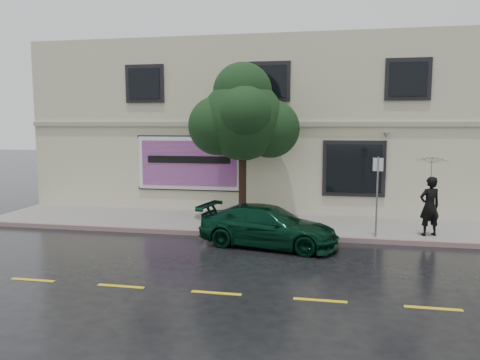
% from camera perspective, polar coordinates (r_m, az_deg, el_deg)
% --- Properties ---
extents(ground, '(90.00, 90.00, 0.00)m').
position_cam_1_polar(ground, '(13.60, 0.68, -8.55)').
color(ground, black).
rests_on(ground, ground).
extents(sidewalk, '(20.00, 3.50, 0.15)m').
position_cam_1_polar(sidewalk, '(16.69, 2.70, -5.37)').
color(sidewalk, gray).
rests_on(sidewalk, ground).
extents(curb, '(20.00, 0.18, 0.16)m').
position_cam_1_polar(curb, '(15.01, 1.72, -6.77)').
color(curb, slate).
rests_on(curb, ground).
extents(road_marking, '(19.00, 0.12, 0.01)m').
position_cam_1_polar(road_marking, '(10.34, -2.91, -13.59)').
color(road_marking, gold).
rests_on(road_marking, ground).
extents(building, '(20.00, 8.12, 7.00)m').
position_cam_1_polar(building, '(22.01, 4.94, 6.56)').
color(building, beige).
rests_on(building, ground).
extents(billboard, '(4.30, 0.16, 2.20)m').
position_cam_1_polar(billboard, '(18.72, -6.26, 2.05)').
color(billboard, white).
rests_on(billboard, ground).
extents(car, '(4.41, 2.58, 1.21)m').
position_cam_1_polar(car, '(13.93, 3.47, -5.62)').
color(car, black).
rests_on(car, ground).
extents(pedestrian, '(0.79, 0.66, 1.85)m').
position_cam_1_polar(pedestrian, '(15.64, 22.11, -2.98)').
color(pedestrian, black).
rests_on(pedestrian, sidewalk).
extents(umbrella, '(1.31, 1.31, 0.79)m').
position_cam_1_polar(umbrella, '(15.48, 22.34, 1.86)').
color(umbrella, black).
rests_on(umbrella, pedestrian).
extents(street_tree, '(2.88, 2.88, 5.05)m').
position_cam_1_polar(street_tree, '(16.59, 0.31, 7.31)').
color(street_tree, black).
rests_on(street_tree, sidewalk).
extents(fire_hydrant, '(0.30, 0.28, 0.73)m').
position_cam_1_polar(fire_hydrant, '(15.54, -4.15, -4.68)').
color(fire_hydrant, silver).
rests_on(fire_hydrant, sidewalk).
extents(sign_pole, '(0.30, 0.09, 2.48)m').
position_cam_1_polar(sign_pole, '(14.79, 16.39, -1.05)').
color(sign_pole, gray).
rests_on(sign_pole, sidewalk).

